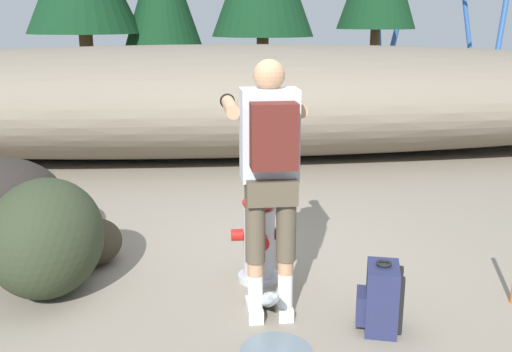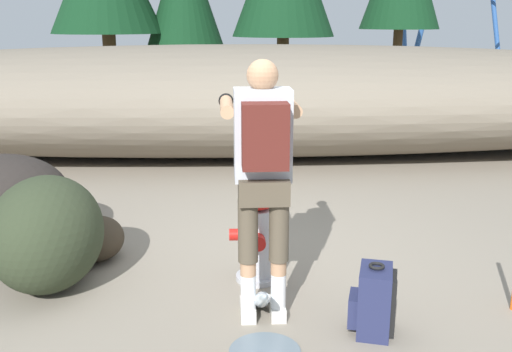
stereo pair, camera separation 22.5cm
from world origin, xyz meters
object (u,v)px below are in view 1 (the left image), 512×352
Objects in this scene: utility_worker at (269,159)px; boulder_outlier at (95,242)px; fire_hydrant at (259,239)px; boulder_mid at (46,237)px; spare_backpack at (381,298)px.

boulder_outlier is at bearing 51.75° from utility_worker.
utility_worker is (0.01, -0.54, 0.76)m from fire_hydrant.
boulder_mid is at bearing -114.55° from boulder_outlier.
spare_backpack reaches higher than boulder_outlier.
boulder_mid is (-1.55, -0.06, 0.10)m from fire_hydrant.
boulder_outlier is at bearing 160.61° from fire_hydrant.
utility_worker is at bearing -37.08° from boulder_outlier.
fire_hydrant is at bearing 0.01° from utility_worker.
boulder_mid is at bearing -177.72° from fire_hydrant.
utility_worker is 1.69× the size of boulder_mid.
spare_backpack is 2.39m from boulder_outlier.
fire_hydrant is 1.54× the size of spare_backpack.
utility_worker is at bearing -16.97° from boulder_mid.
boulder_mid is at bearing 71.86° from utility_worker.
boulder_outlier is (-2.02, 1.28, -0.03)m from spare_backpack.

